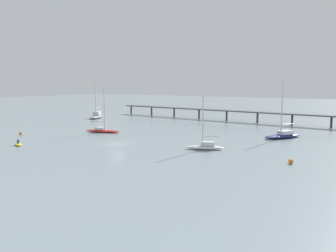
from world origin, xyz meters
name	(u,v)px	position (x,y,z in m)	size (l,w,h in m)	color
ground_plane	(117,144)	(0.00, 0.00, 0.00)	(400.00, 400.00, 0.00)	gray
pier	(285,110)	(16.16, 44.19, 3.78)	(74.09, 8.16, 6.92)	#4C4C51
sailboat_navy	(283,135)	(21.87, 22.35, 0.64)	(6.48, 8.61, 11.27)	navy
sailboat_white	(205,146)	(14.97, 3.78, 0.62)	(6.12, 3.92, 8.66)	white
sailboat_red	(103,130)	(-12.24, 9.25, 0.58)	(8.04, 3.86, 9.82)	red
sailboat_gray	(97,115)	(-34.81, 30.15, 0.83)	(6.23, 8.90, 12.28)	gray
dinghy_yellow	(18,144)	(-12.87, -10.22, 0.22)	(2.62, 2.07, 1.14)	yellow
mooring_buoy_mid	(291,161)	(28.86, 1.09, 0.32)	(0.65, 0.65, 0.65)	orange
mooring_buoy_near	(21,133)	(-23.60, -2.48, 0.30)	(0.60, 0.60, 0.60)	orange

